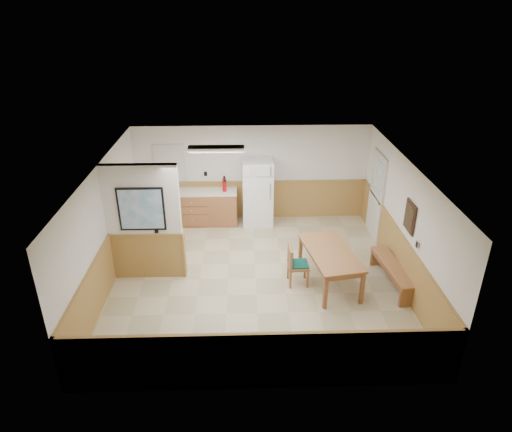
{
  "coord_description": "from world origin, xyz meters",
  "views": [
    {
      "loc": [
        -0.24,
        -8.1,
        5.39
      ],
      "look_at": [
        0.02,
        0.4,
        1.27
      ],
      "focal_mm": 32.0,
      "sensor_mm": 36.0,
      "label": 1
    }
  ],
  "objects_px": {
    "refrigerator": "(257,192)",
    "dining_chair": "(294,263)",
    "dining_bench": "(393,270)",
    "soap_bottle": "(166,188)",
    "fire_extinguisher": "(224,185)",
    "dining_table": "(330,255)"
  },
  "relations": [
    {
      "from": "refrigerator",
      "to": "soap_bottle",
      "type": "distance_m",
      "value": 2.32
    },
    {
      "from": "refrigerator",
      "to": "soap_bottle",
      "type": "bearing_deg",
      "value": 177.57
    },
    {
      "from": "dining_chair",
      "to": "soap_bottle",
      "type": "height_order",
      "value": "soap_bottle"
    },
    {
      "from": "dining_table",
      "to": "fire_extinguisher",
      "type": "bearing_deg",
      "value": 117.6
    },
    {
      "from": "refrigerator",
      "to": "dining_bench",
      "type": "xyz_separation_m",
      "value": [
        2.67,
        -2.92,
        -0.52
      ]
    },
    {
      "from": "dining_table",
      "to": "soap_bottle",
      "type": "relative_size",
      "value": 8.73
    },
    {
      "from": "dining_bench",
      "to": "soap_bottle",
      "type": "bearing_deg",
      "value": 143.41
    },
    {
      "from": "dining_table",
      "to": "fire_extinguisher",
      "type": "relative_size",
      "value": 4.53
    },
    {
      "from": "dining_table",
      "to": "dining_bench",
      "type": "distance_m",
      "value": 1.33
    },
    {
      "from": "dining_bench",
      "to": "dining_chair",
      "type": "height_order",
      "value": "dining_chair"
    },
    {
      "from": "dining_bench",
      "to": "soap_bottle",
      "type": "relative_size",
      "value": 7.81
    },
    {
      "from": "refrigerator",
      "to": "dining_chair",
      "type": "bearing_deg",
      "value": -78.7
    },
    {
      "from": "dining_bench",
      "to": "fire_extinguisher",
      "type": "relative_size",
      "value": 4.05
    },
    {
      "from": "fire_extinguisher",
      "to": "soap_bottle",
      "type": "distance_m",
      "value": 1.49
    },
    {
      "from": "dining_table",
      "to": "refrigerator",
      "type": "bearing_deg",
      "value": 105.73
    },
    {
      "from": "dining_table",
      "to": "soap_bottle",
      "type": "height_order",
      "value": "soap_bottle"
    },
    {
      "from": "fire_extinguisher",
      "to": "dining_chair",
      "type": "bearing_deg",
      "value": -37.5
    },
    {
      "from": "fire_extinguisher",
      "to": "dining_table",
      "type": "bearing_deg",
      "value": -27.34
    },
    {
      "from": "refrigerator",
      "to": "fire_extinguisher",
      "type": "bearing_deg",
      "value": 176.96
    },
    {
      "from": "fire_extinguisher",
      "to": "soap_bottle",
      "type": "xyz_separation_m",
      "value": [
        -1.48,
        0.01,
        -0.07
      ]
    },
    {
      "from": "dining_table",
      "to": "dining_bench",
      "type": "bearing_deg",
      "value": -14.33
    },
    {
      "from": "refrigerator",
      "to": "dining_chair",
      "type": "xyz_separation_m",
      "value": [
        0.66,
        -2.82,
        -0.37
      ]
    }
  ]
}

